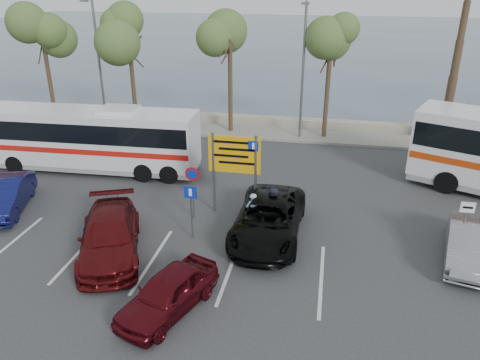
% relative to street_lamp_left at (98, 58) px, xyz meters
% --- Properties ---
extents(ground, '(120.00, 120.00, 0.00)m').
position_rel_street_lamp_left_xyz_m(ground, '(10.00, -13.52, -4.60)').
color(ground, '#2F2F32').
rests_on(ground, ground).
extents(kerb_strip, '(44.00, 2.40, 0.15)m').
position_rel_street_lamp_left_xyz_m(kerb_strip, '(10.00, 0.48, -4.52)').
color(kerb_strip, gray).
rests_on(kerb_strip, ground).
extents(seawall, '(48.00, 0.80, 0.60)m').
position_rel_street_lamp_left_xyz_m(seawall, '(10.00, 2.48, -4.30)').
color(seawall, gray).
rests_on(seawall, ground).
extents(sea, '(140.00, 140.00, 0.00)m').
position_rel_street_lamp_left_xyz_m(sea, '(10.00, 46.48, -4.59)').
color(sea, '#3B495F').
rests_on(sea, ground).
extents(tree_far_left, '(3.20, 3.20, 7.60)m').
position_rel_street_lamp_left_xyz_m(tree_far_left, '(-4.00, 0.48, 1.73)').
color(tree_far_left, '#382619').
rests_on(tree_far_left, kerb_strip).
extents(tree_left, '(3.20, 3.20, 7.20)m').
position_rel_street_lamp_left_xyz_m(tree_left, '(2.00, 0.48, 1.41)').
color(tree_left, '#382619').
rests_on(tree_left, kerb_strip).
extents(tree_mid, '(3.20, 3.20, 8.00)m').
position_rel_street_lamp_left_xyz_m(tree_mid, '(8.50, 0.48, 2.06)').
color(tree_mid, '#382619').
rests_on(tree_mid, kerb_strip).
extents(tree_right, '(3.20, 3.20, 7.40)m').
position_rel_street_lamp_left_xyz_m(tree_right, '(14.50, 0.48, 1.57)').
color(tree_right, '#382619').
rests_on(tree_right, kerb_strip).
extents(street_lamp_left, '(0.45, 1.15, 8.01)m').
position_rel_street_lamp_left_xyz_m(street_lamp_left, '(0.00, 0.00, 0.00)').
color(street_lamp_left, slate).
rests_on(street_lamp_left, kerb_strip).
extents(street_lamp_right, '(0.45, 1.15, 8.01)m').
position_rel_street_lamp_left_xyz_m(street_lamp_right, '(13.00, 0.00, 0.00)').
color(street_lamp_right, slate).
rests_on(street_lamp_right, kerb_strip).
extents(direction_sign, '(2.20, 0.12, 3.60)m').
position_rel_street_lamp_left_xyz_m(direction_sign, '(11.00, -10.32, -2.17)').
color(direction_sign, slate).
rests_on(direction_sign, ground).
extents(sign_no_stop, '(0.60, 0.08, 2.35)m').
position_rel_street_lamp_left_xyz_m(sign_no_stop, '(9.40, -11.13, -3.02)').
color(sign_no_stop, slate).
rests_on(sign_no_stop, ground).
extents(sign_parking, '(0.50, 0.07, 2.25)m').
position_rel_street_lamp_left_xyz_m(sign_parking, '(9.80, -12.73, -3.13)').
color(sign_parking, slate).
rests_on(sign_parking, ground).
extents(sign_taxi, '(0.50, 0.07, 2.20)m').
position_rel_street_lamp_left_xyz_m(sign_taxi, '(19.80, -12.03, -3.18)').
color(sign_taxi, slate).
rests_on(sign_taxi, ground).
extents(lane_markings, '(12.02, 4.20, 0.01)m').
position_rel_street_lamp_left_xyz_m(lane_markings, '(8.86, -14.52, -4.60)').
color(lane_markings, silver).
rests_on(lane_markings, ground).
extents(coach_bus_left, '(11.13, 2.78, 3.44)m').
position_rel_street_lamp_left_xyz_m(coach_bus_left, '(2.75, -7.02, -3.00)').
color(coach_bus_left, silver).
rests_on(coach_bus_left, ground).
extents(car_blue, '(2.76, 4.47, 1.39)m').
position_rel_street_lamp_left_xyz_m(car_blue, '(1.18, -12.02, -3.90)').
color(car_blue, '#10154F').
rests_on(car_blue, ground).
extents(car_maroon, '(3.85, 5.55, 1.49)m').
position_rel_street_lamp_left_xyz_m(car_maroon, '(7.15, -14.38, -3.85)').
color(car_maroon, '#550E10').
rests_on(car_maroon, ground).
extents(car_red, '(2.78, 4.09, 1.29)m').
position_rel_street_lamp_left_xyz_m(car_red, '(10.31, -17.02, -3.95)').
color(car_red, '#4F0B12').
rests_on(car_red, ground).
extents(suv_black, '(2.63, 5.55, 1.53)m').
position_rel_street_lamp_left_xyz_m(suv_black, '(12.71, -12.02, -3.83)').
color(suv_black, black).
rests_on(suv_black, ground).
extents(car_silver_b, '(2.31, 4.37, 1.37)m').
position_rel_street_lamp_left_xyz_m(car_silver_b, '(20.00, -12.34, -3.91)').
color(car_silver_b, gray).
rests_on(car_silver_b, ground).
extents(pedestrian_near, '(0.70, 0.63, 1.61)m').
position_rel_street_lamp_left_xyz_m(pedestrian_near, '(12.00, -11.59, -3.79)').
color(pedestrian_near, '#96AEDB').
rests_on(pedestrian_near, ground).
extents(pedestrian_far, '(1.02, 1.10, 1.81)m').
position_rel_street_lamp_left_xyz_m(pedestrian_far, '(12.79, -11.30, -3.70)').
color(pedestrian_far, '#2D3044').
rests_on(pedestrian_far, ground).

